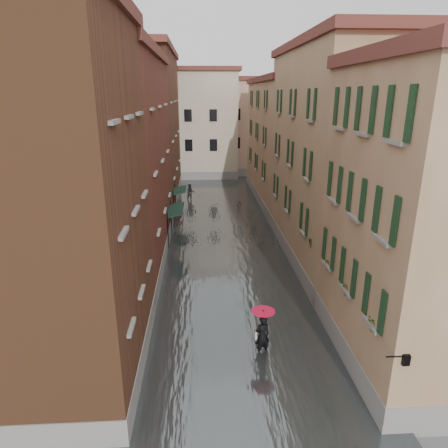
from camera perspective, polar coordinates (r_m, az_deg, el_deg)
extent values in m
plane|color=#58595B|center=(18.94, 2.19, -15.55)|extent=(120.00, 120.00, 0.00)
cube|color=#444A4B|center=(30.55, -0.14, -1.75)|extent=(10.00, 60.00, 0.20)
cube|color=brown|center=(15.23, -23.92, 1.29)|extent=(6.00, 8.00, 13.00)
cube|color=brown|center=(25.61, -15.61, 7.93)|extent=(6.00, 14.00, 12.50)
cube|color=brown|center=(40.19, -11.35, 12.83)|extent=(6.00, 16.00, 14.00)
cube|color=#8D6949|center=(16.86, 27.58, -0.38)|extent=(6.00, 8.00, 11.50)
cube|color=tan|center=(26.44, 15.88, 8.77)|extent=(6.00, 14.00, 13.00)
cube|color=#8D6949|center=(40.88, 8.99, 11.28)|extent=(6.00, 16.00, 11.50)
cube|color=beige|center=(53.84, -5.00, 13.85)|extent=(12.00, 9.00, 13.00)
cube|color=tan|center=(56.37, 4.51, 13.55)|extent=(10.00, 9.00, 12.00)
cube|color=black|center=(28.92, -6.88, 2.06)|extent=(1.09, 3.29, 0.31)
cylinder|color=black|center=(27.74, -8.01, -1.19)|extent=(0.06, 0.06, 2.80)
cylinder|color=black|center=(30.85, -7.56, 0.84)|extent=(0.06, 0.06, 2.80)
cube|color=black|center=(34.79, -6.33, 4.84)|extent=(1.09, 2.76, 0.31)
cylinder|color=black|center=(33.78, -7.22, 2.39)|extent=(0.06, 0.06, 2.80)
cylinder|color=black|center=(36.44, -6.96, 3.57)|extent=(0.06, 0.06, 2.80)
cylinder|color=black|center=(13.45, 23.34, -16.99)|extent=(0.60, 0.05, 0.05)
cube|color=black|center=(13.63, 24.47, -17.15)|extent=(0.22, 0.22, 0.35)
cube|color=beige|center=(13.63, 24.47, -17.15)|extent=(0.14, 0.14, 0.24)
cube|color=#945930|center=(14.67, 20.80, -13.30)|extent=(0.22, 0.85, 0.18)
imported|color=#265926|center=(14.46, 20.99, -11.87)|extent=(0.59, 0.51, 0.66)
cube|color=#945930|center=(16.68, 17.37, -8.92)|extent=(0.22, 0.85, 0.18)
imported|color=#265926|center=(16.50, 17.50, -7.62)|extent=(0.59, 0.51, 0.66)
cube|color=#945930|center=(18.66, 14.92, -5.73)|extent=(0.22, 0.85, 0.18)
imported|color=#265926|center=(18.50, 15.03, -4.54)|extent=(0.59, 0.51, 0.66)
cube|color=#945930|center=(21.13, 12.63, -2.68)|extent=(0.22, 0.85, 0.18)
imported|color=#265926|center=(20.99, 12.70, -1.60)|extent=(0.59, 0.51, 0.66)
cube|color=#945930|center=(23.01, 11.26, -0.85)|extent=(0.22, 0.85, 0.18)
imported|color=#265926|center=(22.88, 11.32, 0.15)|extent=(0.59, 0.51, 0.66)
imported|color=black|center=(17.34, 5.50, -15.58)|extent=(0.76, 0.62, 1.81)
cube|color=beige|center=(17.32, 4.53, -15.42)|extent=(0.08, 0.30, 0.38)
cylinder|color=black|center=(17.10, 5.55, -14.34)|extent=(0.02, 0.02, 1.00)
cone|color=red|center=(16.80, 5.61, -12.70)|extent=(1.02, 1.02, 0.28)
imported|color=black|center=(40.72, -4.84, 4.47)|extent=(0.97, 0.80, 1.80)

